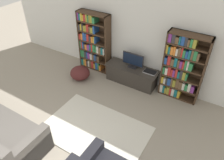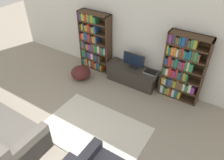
% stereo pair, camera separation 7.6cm
% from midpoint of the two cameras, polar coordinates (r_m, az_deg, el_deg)
% --- Properties ---
extents(wall_back, '(8.80, 0.06, 2.60)m').
position_cam_midpoint_polar(wall_back, '(5.91, 7.22, 11.18)').
color(wall_back, silver).
rests_on(wall_back, ground_plane).
extents(bookshelf_left, '(0.99, 0.30, 1.77)m').
position_cam_midpoint_polar(bookshelf_left, '(6.58, -4.35, 9.78)').
color(bookshelf_left, '#422D1E').
rests_on(bookshelf_left, ground_plane).
extents(bookshelf_right, '(0.99, 0.30, 1.77)m').
position_cam_midpoint_polar(bookshelf_right, '(5.59, 18.15, 3.12)').
color(bookshelf_right, '#422D1E').
rests_on(bookshelf_right, ground_plane).
extents(tv_stand, '(1.49, 0.50, 0.51)m').
position_cam_midpoint_polar(tv_stand, '(6.17, 5.62, 1.25)').
color(tv_stand, '#332D28').
rests_on(tv_stand, ground_plane).
extents(television, '(0.61, 0.16, 0.42)m').
position_cam_midpoint_polar(television, '(5.94, 6.02, 5.11)').
color(television, black).
rests_on(television, tv_stand).
extents(laptop, '(0.34, 0.23, 0.03)m').
position_cam_midpoint_polar(laptop, '(5.89, 10.41, 1.98)').
color(laptop, '#B7B7BC').
rests_on(laptop, tv_stand).
extents(area_rug, '(2.28, 1.51, 0.02)m').
position_cam_midpoint_polar(area_rug, '(5.01, -4.17, -12.86)').
color(area_rug, beige).
rests_on(area_rug, ground_plane).
extents(beanbag_ottoman, '(0.57, 0.57, 0.38)m').
position_cam_midpoint_polar(beanbag_ottoman, '(6.42, -7.83, 1.90)').
color(beanbag_ottoman, '#4C1E1E').
rests_on(beanbag_ottoman, ground_plane).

